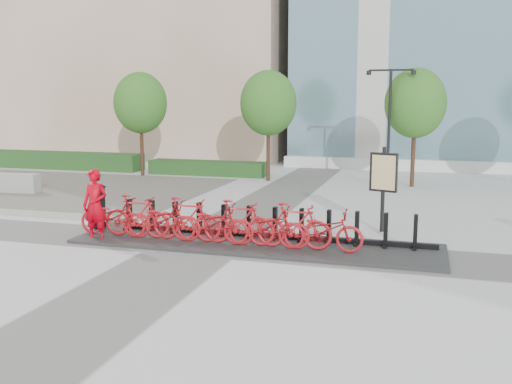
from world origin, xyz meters
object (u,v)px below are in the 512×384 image
(bike_0, at_px, (113,217))
(jersey_barrier, at_px, (15,183))
(kiosk, at_px, (98,206))
(worker_red, at_px, (95,205))
(map_sign, at_px, (383,176))

(bike_0, relative_size, jersey_barrier, 1.00)
(bike_0, bearing_deg, kiosk, 52.85)
(bike_0, height_order, jersey_barrier, bike_0)
(kiosk, height_order, worker_red, worker_red)
(kiosk, relative_size, map_sign, 0.54)
(worker_red, height_order, jersey_barrier, worker_red)
(kiosk, bearing_deg, jersey_barrier, 139.80)
(kiosk, relative_size, worker_red, 0.68)
(bike_0, distance_m, worker_red, 0.61)
(jersey_barrier, xyz_separation_m, map_sign, (14.89, -2.99, 1.23))
(worker_red, relative_size, map_sign, 0.79)
(worker_red, bearing_deg, bike_0, 55.36)
(kiosk, xyz_separation_m, jersey_barrier, (-7.04, 5.18, -0.33))
(bike_0, relative_size, worker_red, 1.02)
(bike_0, xyz_separation_m, worker_red, (-0.28, -0.40, 0.37))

